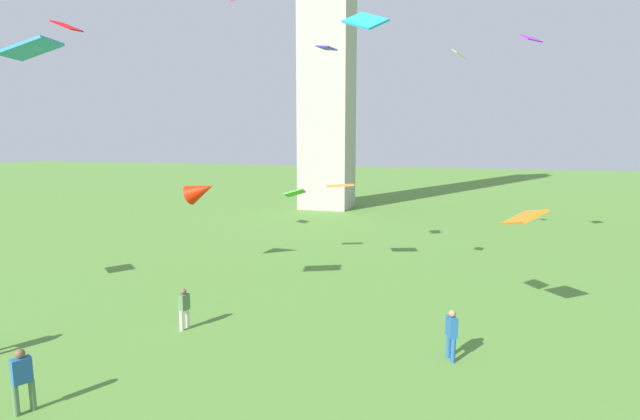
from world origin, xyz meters
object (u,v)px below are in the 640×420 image
(person_0, at_px, (452,332))
(kite_flying_3, at_px, (459,54))
(kite_flying_8, at_px, (340,186))
(kite_flying_11, at_px, (295,193))
(kite_flying_2, at_px, (531,38))
(kite_flying_0, at_px, (365,21))
(kite_flying_5, at_px, (524,217))
(kite_flying_7, at_px, (201,190))
(person_2, at_px, (184,306))
(kite_flying_1, at_px, (67,26))
(kite_flying_9, at_px, (327,48))
(kite_flying_4, at_px, (31,49))
(person_1, at_px, (22,377))

(person_0, xyz_separation_m, kite_flying_3, (-0.39, 15.81, 11.24))
(kite_flying_8, xyz_separation_m, kite_flying_11, (-3.21, 1.74, -0.69))
(kite_flying_2, bearing_deg, kite_flying_0, 31.30)
(kite_flying_5, xyz_separation_m, kite_flying_11, (-11.83, 7.93, -0.33))
(kite_flying_3, height_order, kite_flying_7, kite_flying_3)
(person_2, height_order, kite_flying_0, kite_flying_0)
(person_0, bearing_deg, kite_flying_0, -65.55)
(person_0, height_order, kite_flying_11, kite_flying_11)
(kite_flying_5, height_order, kite_flying_8, kite_flying_8)
(kite_flying_5, bearing_deg, kite_flying_0, 118.93)
(kite_flying_7, bearing_deg, kite_flying_1, 91.06)
(kite_flying_2, relative_size, kite_flying_9, 1.40)
(kite_flying_0, distance_m, kite_flying_4, 10.98)
(kite_flying_9, bearing_deg, kite_flying_5, 103.14)
(kite_flying_0, xyz_separation_m, kite_flying_9, (-2.89, 6.64, 0.58))
(kite_flying_7, distance_m, kite_flying_11, 5.59)
(kite_flying_0, bearing_deg, kite_flying_11, 148.18)
(kite_flying_0, xyz_separation_m, kite_flying_4, (-10.98, 0.05, -0.15))
(kite_flying_9, bearing_deg, person_2, -32.35)
(person_2, distance_m, kite_flying_5, 13.22)
(kite_flying_4, relative_size, kite_flying_11, 1.57)
(person_0, distance_m, kite_flying_4, 16.44)
(person_1, height_order, kite_flying_8, kite_flying_8)
(person_1, height_order, kite_flying_7, kite_flying_7)
(person_1, xyz_separation_m, kite_flying_8, (4.54, 16.21, 3.64))
(person_1, bearing_deg, kite_flying_5, -25.06)
(kite_flying_9, bearing_deg, kite_flying_0, 38.69)
(person_1, distance_m, kite_flying_0, 12.93)
(person_1, distance_m, kite_flying_4, 10.15)
(person_0, distance_m, kite_flying_7, 15.93)
(kite_flying_0, height_order, kite_flying_11, kite_flying_0)
(person_1, bearing_deg, person_2, 18.87)
(kite_flying_2, height_order, kite_flying_7, kite_flying_2)
(kite_flying_5, xyz_separation_m, kite_flying_9, (-7.75, 0.27, 6.51))
(person_0, relative_size, kite_flying_9, 1.81)
(kite_flying_2, bearing_deg, person_2, 8.69)
(kite_flying_0, distance_m, kite_flying_5, 9.97)
(kite_flying_2, relative_size, kite_flying_4, 0.74)
(person_1, relative_size, kite_flying_4, 1.00)
(person_0, bearing_deg, kite_flying_7, -143.48)
(kite_flying_4, bearing_deg, kite_flying_5, 12.58)
(kite_flying_4, bearing_deg, person_0, 2.11)
(person_1, height_order, kite_flying_2, kite_flying_2)
(kite_flying_8, height_order, kite_flying_11, kite_flying_8)
(person_2, distance_m, kite_flying_3, 21.71)
(kite_flying_0, height_order, kite_flying_8, kite_flying_0)
(kite_flying_1, xyz_separation_m, kite_flying_9, (15.97, -3.52, -2.54))
(kite_flying_5, relative_size, kite_flying_11, 1.67)
(kite_flying_11, bearing_deg, kite_flying_9, -68.49)
(person_2, bearing_deg, kite_flying_8, -10.67)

